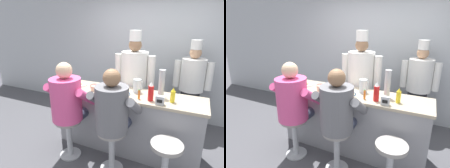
# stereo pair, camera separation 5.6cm
# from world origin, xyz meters

# --- Properties ---
(ground_plane) EXTENTS (20.00, 20.00, 0.00)m
(ground_plane) POSITION_xyz_m (0.00, 0.00, 0.00)
(ground_plane) COLOR #4C4C51
(wall_back) EXTENTS (10.00, 0.06, 2.70)m
(wall_back) POSITION_xyz_m (0.00, 1.72, 1.35)
(wall_back) COLOR #B2B7BC
(wall_back) RESTS_ON ground_plane
(diner_counter) EXTENTS (2.26, 0.59, 0.95)m
(diner_counter) POSITION_xyz_m (0.00, 0.30, 0.48)
(diner_counter) COLOR gray
(diner_counter) RESTS_ON ground_plane
(ketchup_bottle_red) EXTENTS (0.08, 0.08, 0.27)m
(ketchup_bottle_red) POSITION_xyz_m (0.39, 0.16, 1.08)
(ketchup_bottle_red) COLOR red
(ketchup_bottle_red) RESTS_ON diner_counter
(mustard_bottle_yellow) EXTENTS (0.06, 0.06, 0.21)m
(mustard_bottle_yellow) POSITION_xyz_m (0.67, 0.22, 1.05)
(mustard_bottle_yellow) COLOR yellow
(mustard_bottle_yellow) RESTS_ON diner_counter
(hot_sauce_bottle_orange) EXTENTS (0.03, 0.03, 0.14)m
(hot_sauce_bottle_orange) POSITION_xyz_m (0.23, 0.14, 1.02)
(hot_sauce_bottle_orange) COLOR orange
(hot_sauce_bottle_orange) RESTS_ON diner_counter
(water_pitcher_clear) EXTENTS (0.14, 0.12, 0.21)m
(water_pitcher_clear) POSITION_xyz_m (0.13, 0.39, 1.06)
(water_pitcher_clear) COLOR silver
(water_pitcher_clear) RESTS_ON diner_counter
(breakfast_plate) EXTENTS (0.24, 0.24, 0.05)m
(breakfast_plate) POSITION_xyz_m (-0.87, 0.31, 0.97)
(breakfast_plate) COLOR white
(breakfast_plate) RESTS_ON diner_counter
(cereal_bowl) EXTENTS (0.13, 0.13, 0.05)m
(cereal_bowl) POSITION_xyz_m (-0.58, 0.31, 0.98)
(cereal_bowl) COLOR #B24C47
(cereal_bowl) RESTS_ON diner_counter
(coffee_mug_tan) EXTENTS (0.13, 0.09, 0.08)m
(coffee_mug_tan) POSITION_xyz_m (-0.51, 0.18, 0.99)
(coffee_mug_tan) COLOR beige
(coffee_mug_tan) RESTS_ON diner_counter
(coffee_mug_blue) EXTENTS (0.12, 0.08, 0.08)m
(coffee_mug_blue) POSITION_xyz_m (0.02, 0.16, 0.99)
(coffee_mug_blue) COLOR #4C7AB2
(coffee_mug_blue) RESTS_ON diner_counter
(cup_stack_steel) EXTENTS (0.09, 0.09, 0.40)m
(cup_stack_steel) POSITION_xyz_m (0.49, 0.35, 1.15)
(cup_stack_steel) COLOR #B7BABF
(cup_stack_steel) RESTS_ON diner_counter
(napkin_dispenser_chrome) EXTENTS (0.11, 0.07, 0.12)m
(napkin_dispenser_chrome) POSITION_xyz_m (0.54, 0.07, 1.01)
(napkin_dispenser_chrome) COLOR silver
(napkin_dispenser_chrome) RESTS_ON diner_counter
(diner_seated_pink) EXTENTS (0.66, 0.66, 1.47)m
(diner_seated_pink) POSITION_xyz_m (-0.71, -0.22, 0.88)
(diner_seated_pink) COLOR #B2B5BA
(diner_seated_pink) RESTS_ON ground_plane
(diner_seated_grey) EXTENTS (0.65, 0.64, 1.45)m
(diner_seated_grey) POSITION_xyz_m (0.00, -0.22, 0.88)
(diner_seated_grey) COLOR #B2B5BA
(diner_seated_grey) RESTS_ON ground_plane
(empty_stool_round) EXTENTS (0.38, 0.38, 0.62)m
(empty_stool_round) POSITION_xyz_m (0.71, -0.26, 0.42)
(empty_stool_round) COLOR #B2B5BA
(empty_stool_round) RESTS_ON ground_plane
(cook_in_whites_near) EXTENTS (0.73, 0.46, 1.86)m
(cook_in_whites_near) POSITION_xyz_m (-0.08, 0.86, 1.02)
(cook_in_whites_near) COLOR #232328
(cook_in_whites_near) RESTS_ON ground_plane
(cook_in_whites_far) EXTENTS (0.66, 0.42, 1.69)m
(cook_in_whites_far) POSITION_xyz_m (0.86, 1.37, 0.93)
(cook_in_whites_far) COLOR #232328
(cook_in_whites_far) RESTS_ON ground_plane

